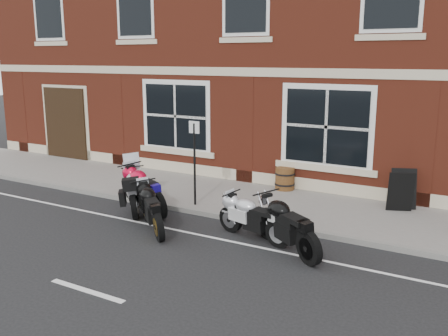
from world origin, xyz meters
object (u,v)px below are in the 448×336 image
at_px(a_board_sign, 402,190).
at_px(parking_sign, 195,157).
at_px(moto_touring_silver, 136,188).
at_px(barrel_planter, 285,179).
at_px(moto_naked_black, 287,223).
at_px(moto_sport_red, 145,188).
at_px(moto_sport_silver, 253,216).
at_px(moto_sport_black, 153,206).

bearing_deg(a_board_sign, parking_sign, -176.90).
bearing_deg(moto_touring_silver, barrel_planter, 12.98).
relative_size(moto_naked_black, a_board_sign, 1.90).
distance_m(moto_sport_red, a_board_sign, 6.39).
xyz_separation_m(moto_sport_silver, a_board_sign, (2.41, 3.31, 0.13)).
relative_size(moto_sport_red, moto_naked_black, 1.10).
distance_m(moto_sport_black, parking_sign, 1.95).
bearing_deg(parking_sign, moto_touring_silver, -146.47).
height_order(moto_sport_black, a_board_sign, a_board_sign).
distance_m(moto_sport_black, a_board_sign, 6.07).
xyz_separation_m(moto_sport_red, moto_sport_silver, (3.29, -0.42, -0.09)).
bearing_deg(moto_sport_black, moto_touring_silver, 93.50).
distance_m(moto_touring_silver, moto_sport_red, 0.24).
bearing_deg(barrel_planter, moto_sport_silver, -76.84).
bearing_deg(moto_sport_black, a_board_sign, -9.04).
distance_m(moto_sport_silver, parking_sign, 2.68).
xyz_separation_m(moto_touring_silver, moto_sport_silver, (3.52, -0.38, -0.05)).
relative_size(moto_sport_red, moto_sport_black, 1.27).
bearing_deg(moto_sport_silver, barrel_planter, 27.40).
xyz_separation_m(moto_naked_black, parking_sign, (-3.13, 1.41, 0.79)).
distance_m(moto_sport_black, moto_sport_silver, 2.30).
relative_size(a_board_sign, barrel_planter, 1.61).
relative_size(moto_sport_black, moto_naked_black, 0.87).
relative_size(moto_sport_black, barrel_planter, 2.64).
bearing_deg(moto_sport_silver, parking_sign, 76.92).
xyz_separation_m(moto_sport_black, barrel_planter, (1.36, 4.31, -0.10)).
height_order(moto_sport_silver, parking_sign, parking_sign).
height_order(moto_sport_silver, barrel_planter, moto_sport_silver).
relative_size(moto_touring_silver, barrel_planter, 2.69).
xyz_separation_m(moto_sport_red, a_board_sign, (5.70, 2.88, 0.04)).
relative_size(barrel_planter, parking_sign, 0.29).
bearing_deg(moto_sport_silver, a_board_sign, -21.87).
xyz_separation_m(moto_naked_black, a_board_sign, (1.54, 3.55, 0.05)).
xyz_separation_m(a_board_sign, parking_sign, (-4.67, -2.15, 0.73)).
distance_m(moto_sport_silver, barrel_planter, 3.80).
distance_m(moto_sport_red, parking_sign, 1.49).
bearing_deg(a_board_sign, barrel_planter, 151.56).
xyz_separation_m(moto_sport_red, parking_sign, (1.03, 0.74, 0.77)).
bearing_deg(moto_naked_black, moto_sport_red, 114.57).
height_order(moto_touring_silver, moto_sport_black, moto_touring_silver).
distance_m(moto_sport_black, moto_naked_black, 3.12).
bearing_deg(a_board_sign, moto_sport_red, -174.75).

